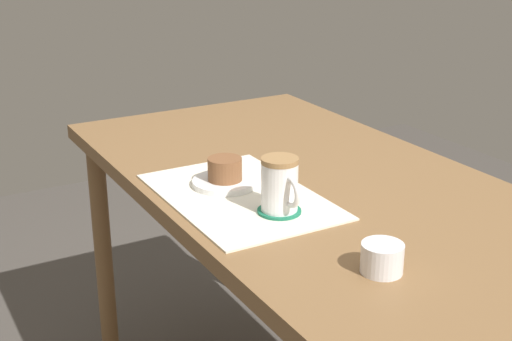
{
  "coord_description": "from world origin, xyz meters",
  "views": [
    {
      "loc": [
        1.19,
        -0.83,
        1.31
      ],
      "look_at": [
        -0.0,
        -0.15,
        0.81
      ],
      "focal_mm": 50.0,
      "sensor_mm": 36.0,
      "label": 1
    }
  ],
  "objects": [
    {
      "name": "pastry_plate",
      "position": [
        -0.07,
        -0.19,
        0.77
      ],
      "size": [
        0.14,
        0.14,
        0.01
      ],
      "primitive_type": "cylinder",
      "color": "white",
      "rests_on": "placemat"
    },
    {
      "name": "coffee_coaster",
      "position": [
        0.11,
        -0.16,
        0.76
      ],
      "size": [
        0.09,
        0.09,
        0.0
      ],
      "primitive_type": "cylinder",
      "color": "#196B4C",
      "rests_on": "placemat"
    },
    {
      "name": "placemat",
      "position": [
        -0.0,
        -0.19,
        0.76
      ],
      "size": [
        0.43,
        0.28,
        0.0
      ],
      "primitive_type": "cube",
      "color": "silver",
      "rests_on": "dining_table"
    },
    {
      "name": "pastry",
      "position": [
        -0.07,
        -0.19,
        0.8
      ],
      "size": [
        0.07,
        0.07,
        0.05
      ],
      "primitive_type": "cylinder",
      "color": "brown",
      "rests_on": "pastry_plate"
    },
    {
      "name": "sugar_bowl",
      "position": [
        0.4,
        -0.14,
        0.78
      ],
      "size": [
        0.07,
        0.07,
        0.05
      ],
      "primitive_type": "cylinder",
      "color": "white",
      "rests_on": "dining_table"
    },
    {
      "name": "dining_table",
      "position": [
        0.0,
        0.0,
        0.67
      ],
      "size": [
        1.38,
        0.71,
        0.76
      ],
      "color": "brown",
      "rests_on": "ground_plane"
    },
    {
      "name": "coffee_mug",
      "position": [
        0.12,
        -0.16,
        0.82
      ],
      "size": [
        0.11,
        0.07,
        0.11
      ],
      "color": "white",
      "rests_on": "coffee_coaster"
    }
  ]
}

